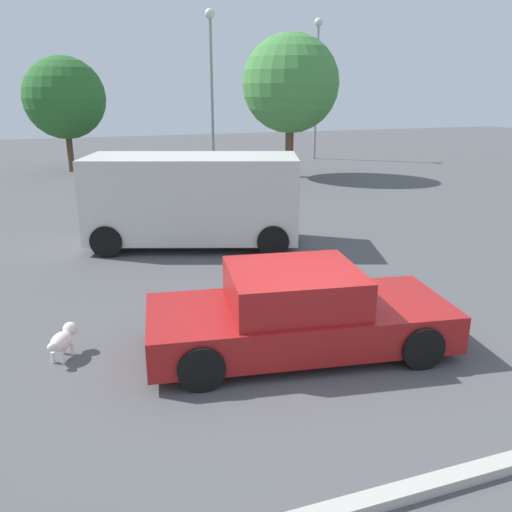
# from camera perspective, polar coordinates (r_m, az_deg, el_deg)

# --- Properties ---
(ground_plane) EXTENTS (80.00, 80.00, 0.00)m
(ground_plane) POSITION_cam_1_polar(r_m,az_deg,el_deg) (8.11, 4.42, -10.51)
(ground_plane) COLOR #515154
(sedan_foreground) EXTENTS (4.75, 2.47, 1.30)m
(sedan_foreground) POSITION_cam_1_polar(r_m,az_deg,el_deg) (7.98, 4.55, -6.22)
(sedan_foreground) COLOR maroon
(sedan_foreground) RESTS_ON ground_plane
(dog) EXTENTS (0.46, 0.64, 0.46)m
(dog) POSITION_cam_1_polar(r_m,az_deg,el_deg) (8.36, -20.22, -8.48)
(dog) COLOR white
(dog) RESTS_ON ground_plane
(van_white) EXTENTS (5.54, 3.61, 2.27)m
(van_white) POSITION_cam_1_polar(r_m,az_deg,el_deg) (13.31, -6.88, 6.28)
(van_white) COLOR silver
(van_white) RESTS_ON ground_plane
(pedestrian) EXTENTS (0.53, 0.39, 1.54)m
(pedestrian) POSITION_cam_1_polar(r_m,az_deg,el_deg) (15.70, -16.88, 6.23)
(pedestrian) COLOR black
(pedestrian) RESTS_ON ground_plane
(parking_curb) EXTENTS (9.85, 0.20, 0.12)m
(parking_curb) POSITION_cam_1_polar(r_m,az_deg,el_deg) (5.89, 17.32, -22.95)
(parking_curb) COLOR #B7B2A8
(parking_curb) RESTS_ON ground_plane
(light_post_mid) EXTENTS (0.44, 0.44, 7.45)m
(light_post_mid) POSITION_cam_1_polar(r_m,az_deg,el_deg) (30.67, 6.64, 19.67)
(light_post_mid) COLOR gray
(light_post_mid) RESTS_ON ground_plane
(light_post_far) EXTENTS (0.44, 0.44, 7.17)m
(light_post_far) POSITION_cam_1_polar(r_m,az_deg,el_deg) (25.04, -4.89, 19.84)
(light_post_far) COLOR gray
(light_post_far) RESTS_ON ground_plane
(tree_back_left) EXTENTS (3.77, 3.77, 5.31)m
(tree_back_left) POSITION_cam_1_polar(r_m,az_deg,el_deg) (27.06, -20.07, 15.81)
(tree_back_left) COLOR brown
(tree_back_left) RESTS_ON ground_plane
(tree_back_center) EXTENTS (4.22, 4.22, 6.16)m
(tree_back_center) POSITION_cam_1_polar(r_m,az_deg,el_deg) (24.07, 3.77, 18.15)
(tree_back_center) COLOR brown
(tree_back_center) RESTS_ON ground_plane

